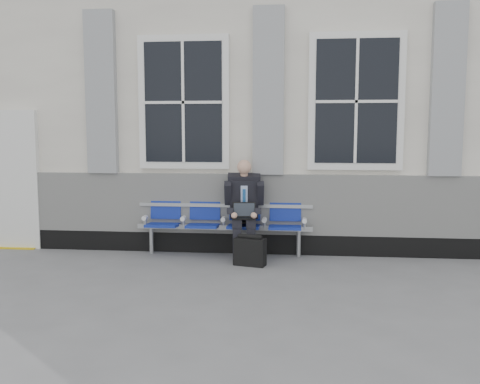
# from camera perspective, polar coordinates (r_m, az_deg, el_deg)

# --- Properties ---
(ground) EXTENTS (70.00, 70.00, 0.00)m
(ground) POSITION_cam_1_polar(r_m,az_deg,el_deg) (6.68, 10.11, -9.56)
(ground) COLOR slate
(ground) RESTS_ON ground
(station_building) EXTENTS (14.40, 4.40, 4.49)m
(station_building) POSITION_cam_1_polar(r_m,az_deg,el_deg) (9.88, 8.85, 8.75)
(station_building) COLOR white
(station_building) RESTS_ON ground
(bench) EXTENTS (2.60, 0.47, 0.91)m
(bench) POSITION_cam_1_polar(r_m,az_deg,el_deg) (7.90, -1.71, -2.81)
(bench) COLOR #9EA0A3
(bench) RESTS_ON ground
(businessman) EXTENTS (0.59, 0.80, 1.43)m
(businessman) POSITION_cam_1_polar(r_m,az_deg,el_deg) (7.70, 0.44, -1.42)
(businessman) COLOR black
(businessman) RESTS_ON ground
(briefcase) EXTENTS (0.45, 0.28, 0.43)m
(briefcase) POSITION_cam_1_polar(r_m,az_deg,el_deg) (7.35, 1.08, -6.33)
(briefcase) COLOR black
(briefcase) RESTS_ON ground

